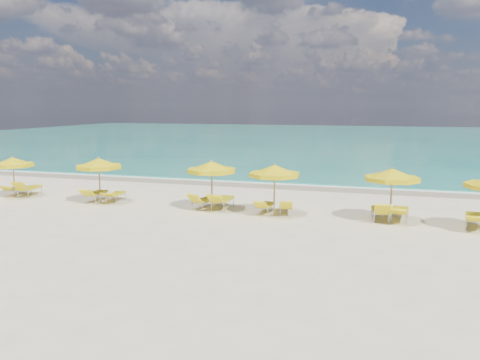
# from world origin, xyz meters

# --- Properties ---
(ground_plane) EXTENTS (120.00, 120.00, 0.00)m
(ground_plane) POSITION_xyz_m (0.00, 0.00, 0.00)
(ground_plane) COLOR beige
(ocean) EXTENTS (120.00, 80.00, 0.30)m
(ocean) POSITION_xyz_m (0.00, 48.00, 0.00)
(ocean) COLOR #167F68
(ocean) RESTS_ON ground
(wet_sand_band) EXTENTS (120.00, 2.60, 0.01)m
(wet_sand_band) POSITION_xyz_m (0.00, 7.40, 0.00)
(wet_sand_band) COLOR tan
(wet_sand_band) RESTS_ON ground
(foam_line) EXTENTS (120.00, 1.20, 0.03)m
(foam_line) POSITION_xyz_m (0.00, 8.20, 0.00)
(foam_line) COLOR white
(foam_line) RESTS_ON ground
(whitecap_near) EXTENTS (14.00, 0.36, 0.05)m
(whitecap_near) POSITION_xyz_m (-6.00, 17.00, 0.00)
(whitecap_near) COLOR white
(whitecap_near) RESTS_ON ground
(whitecap_far) EXTENTS (18.00, 0.30, 0.05)m
(whitecap_far) POSITION_xyz_m (8.00, 24.00, 0.00)
(whitecap_far) COLOR white
(whitecap_far) RESTS_ON ground
(umbrella_1) EXTENTS (2.73, 2.73, 2.09)m
(umbrella_1) POSITION_xyz_m (-11.54, 0.17, 1.79)
(umbrella_1) COLOR #9C774E
(umbrella_1) RESTS_ON ground
(umbrella_2) EXTENTS (2.60, 2.60, 2.21)m
(umbrella_2) POSITION_xyz_m (-6.58, 0.16, 1.89)
(umbrella_2) COLOR #9C774E
(umbrella_2) RESTS_ON ground
(umbrella_3) EXTENTS (2.55, 2.55, 2.24)m
(umbrella_3) POSITION_xyz_m (-0.94, 0.26, 1.91)
(umbrella_3) COLOR #9C774E
(umbrella_3) RESTS_ON ground
(umbrella_4) EXTENTS (2.77, 2.77, 2.21)m
(umbrella_4) POSITION_xyz_m (1.94, 0.04, 1.89)
(umbrella_4) COLOR #9C774E
(umbrella_4) RESTS_ON ground
(umbrella_5) EXTENTS (2.65, 2.65, 2.22)m
(umbrella_5) POSITION_xyz_m (6.66, 0.24, 1.89)
(umbrella_5) COLOR #9C774E
(umbrella_5) RESTS_ON ground
(lounger_1_left) EXTENTS (0.76, 1.74, 0.65)m
(lounger_1_left) POSITION_xyz_m (-11.99, 0.72, 0.20)
(lounger_1_left) COLOR #A5A8AD
(lounger_1_left) RESTS_ON ground
(lounger_1_right) EXTENTS (0.93, 1.92, 0.91)m
(lounger_1_right) POSITION_xyz_m (-11.11, 0.69, 0.24)
(lounger_1_right) COLOR #A5A8AD
(lounger_1_right) RESTS_ON ground
(lounger_2_left) EXTENTS (0.79, 1.91, 0.79)m
(lounger_2_left) POSITION_xyz_m (-7.06, 0.49, 0.23)
(lounger_2_left) COLOR #A5A8AD
(lounger_2_left) RESTS_ON ground
(lounger_2_right) EXTENTS (0.79, 1.82, 0.63)m
(lounger_2_right) POSITION_xyz_m (-6.08, 0.69, 0.20)
(lounger_2_right) COLOR #A5A8AD
(lounger_2_right) RESTS_ON ground
(lounger_3_left) EXTENTS (0.92, 1.80, 0.83)m
(lounger_3_left) POSITION_xyz_m (-1.43, 0.51, 0.22)
(lounger_3_left) COLOR #A5A8AD
(lounger_3_left) RESTS_ON ground
(lounger_3_right) EXTENTS (0.73, 2.02, 0.87)m
(lounger_3_right) POSITION_xyz_m (-0.58, 0.64, 0.24)
(lounger_3_right) COLOR #A5A8AD
(lounger_3_right) RESTS_ON ground
(lounger_4_left) EXTENTS (0.62, 1.70, 0.73)m
(lounger_4_left) POSITION_xyz_m (1.50, 0.30, 0.21)
(lounger_4_left) COLOR #A5A8AD
(lounger_4_left) RESTS_ON ground
(lounger_4_right) EXTENTS (0.84, 1.71, 0.76)m
(lounger_4_right) POSITION_xyz_m (2.38, 0.43, 0.20)
(lounger_4_right) COLOR #A5A8AD
(lounger_4_right) RESTS_ON ground
(lounger_5_left) EXTENTS (0.80, 1.90, 0.90)m
(lounger_5_left) POSITION_xyz_m (6.27, 0.41, 0.24)
(lounger_5_left) COLOR #A5A8AD
(lounger_5_left) RESTS_ON ground
(lounger_5_right) EXTENTS (0.83, 2.04, 0.75)m
(lounger_5_right) POSITION_xyz_m (7.04, 0.57, 0.23)
(lounger_5_right) COLOR #A5A8AD
(lounger_5_right) RESTS_ON ground
(lounger_6_left) EXTENTS (0.98, 2.14, 0.74)m
(lounger_6_left) POSITION_xyz_m (9.73, 0.15, 0.24)
(lounger_6_left) COLOR #A5A8AD
(lounger_6_left) RESTS_ON ground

